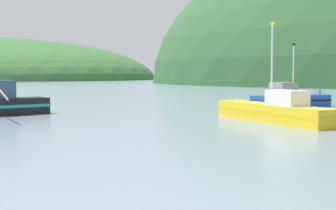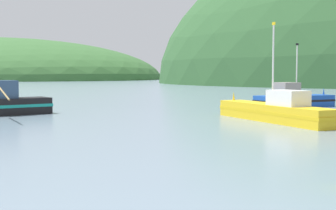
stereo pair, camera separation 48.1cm
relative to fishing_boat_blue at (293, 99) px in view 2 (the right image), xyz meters
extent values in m
cube|color=#334C6B|center=(-24.79, -12.07, 1.30)|extent=(2.85, 2.84, 1.47)
cube|color=#19479E|center=(0.13, 0.08, -0.20)|extent=(8.37, 6.60, 1.19)
cube|color=black|center=(0.13, 0.08, -0.14)|extent=(8.45, 6.66, 0.21)
cone|color=#19479E|center=(3.35, 2.12, 0.74)|extent=(0.28, 0.28, 0.70)
cube|color=gray|center=(-0.75, -0.48, 1.04)|extent=(2.77, 2.83, 1.30)
cylinder|color=silver|center=(0.32, 0.20, 2.89)|extent=(0.12, 0.12, 4.99)
cube|color=black|center=(0.32, 0.20, 5.50)|extent=(0.32, 0.22, 0.20)
cube|color=gold|center=(-3.29, -14.28, -0.19)|extent=(7.61, 10.83, 1.22)
cube|color=gold|center=(-3.29, -14.28, -0.13)|extent=(7.69, 10.94, 0.22)
cone|color=gold|center=(-6.03, -9.76, 0.77)|extent=(0.27, 0.27, 0.70)
cube|color=silver|center=(-2.44, -15.68, 0.95)|extent=(2.85, 3.25, 1.05)
cylinder|color=silver|center=(-3.33, -14.22, 3.21)|extent=(0.12, 0.12, 5.57)
cube|color=gold|center=(-3.33, -14.22, 6.11)|extent=(0.21, 0.32, 0.20)
camera|label=1|loc=(-6.90, -48.22, 2.66)|focal=50.10mm
camera|label=2|loc=(-6.42, -48.16, 2.66)|focal=50.10mm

